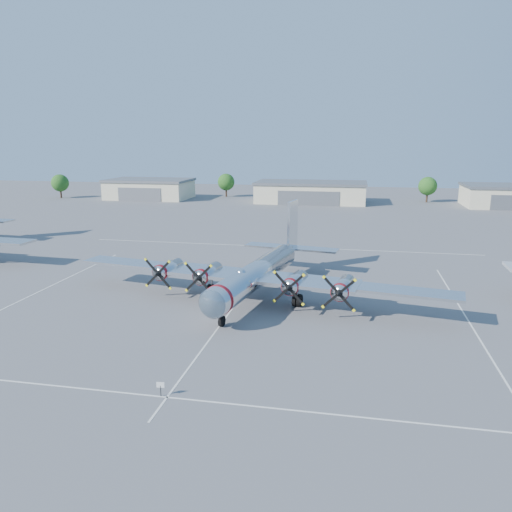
% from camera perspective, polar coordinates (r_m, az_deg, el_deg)
% --- Properties ---
extents(ground, '(260.00, 260.00, 0.00)m').
position_cam_1_polar(ground, '(53.25, -1.58, -4.50)').
color(ground, '#545456').
rests_on(ground, ground).
extents(parking_lines, '(60.00, 50.08, 0.01)m').
position_cam_1_polar(parking_lines, '(51.63, -2.01, -5.07)').
color(parking_lines, silver).
rests_on(parking_lines, ground).
extents(hangar_west, '(22.60, 14.60, 5.40)m').
position_cam_1_polar(hangar_west, '(143.60, -12.06, 7.53)').
color(hangar_west, beige).
rests_on(hangar_west, ground).
extents(hangar_center, '(28.60, 14.60, 5.40)m').
position_cam_1_polar(hangar_center, '(132.60, 6.29, 7.29)').
color(hangar_center, beige).
rests_on(hangar_center, ground).
extents(hangar_east, '(20.60, 14.60, 5.40)m').
position_cam_1_polar(hangar_east, '(137.13, 26.81, 6.16)').
color(hangar_east, beige).
rests_on(hangar_east, ground).
extents(tree_far_west, '(4.80, 4.80, 6.64)m').
position_cam_1_polar(tree_far_west, '(151.64, -21.49, 7.77)').
color(tree_far_west, '#382619').
rests_on(tree_far_west, ground).
extents(tree_west, '(4.80, 4.80, 6.64)m').
position_cam_1_polar(tree_west, '(144.60, -3.43, 8.43)').
color(tree_west, '#382619').
rests_on(tree_west, ground).
extents(tree_east, '(4.80, 4.80, 6.64)m').
position_cam_1_polar(tree_east, '(139.25, 19.03, 7.56)').
color(tree_east, '#382619').
rests_on(tree_east, ground).
extents(main_bomber_b29, '(44.01, 33.79, 8.82)m').
position_cam_1_polar(main_bomber_b29, '(52.91, 0.38, -4.61)').
color(main_bomber_b29, silver).
rests_on(main_bomber_b29, ground).
extents(info_placard, '(0.52, 0.09, 1.00)m').
position_cam_1_polar(info_placard, '(33.67, -10.86, -14.43)').
color(info_placard, black).
rests_on(info_placard, ground).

